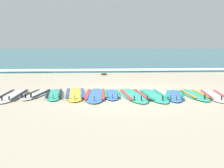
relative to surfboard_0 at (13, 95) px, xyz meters
name	(u,v)px	position (x,y,z in m)	size (l,w,h in m)	color
ground_plane	(128,95)	(3.43, 0.10, -0.04)	(80.00, 80.00, 0.00)	#C1B599
sea	(99,53)	(3.43, 36.95, 0.01)	(80.00, 60.00, 0.10)	teal
wave_foam_strip	(112,71)	(3.43, 7.58, 0.02)	(80.00, 1.27, 0.11)	white
surfboard_0	(13,95)	(0.00, 0.00, 0.00)	(0.70, 2.47, 0.18)	white
surfboard_1	(36,94)	(0.66, 0.14, 0.00)	(0.87, 2.01, 0.18)	silver
surfboard_2	(54,94)	(1.20, 0.11, 0.00)	(0.71, 2.16, 0.18)	#2DB793
surfboard_3	(75,94)	(1.83, 0.14, 0.00)	(0.75, 2.55, 0.18)	yellow
surfboard_4	(95,95)	(2.44, -0.08, 0.00)	(0.75, 2.60, 0.18)	#3875CC
surfboard_5	(112,94)	(2.95, 0.00, 0.00)	(0.58, 1.99, 0.18)	#3875CC
surfboard_6	(133,95)	(3.57, -0.17, 0.00)	(0.83, 2.63, 0.18)	#2DB793
surfboard_7	(154,95)	(4.17, -0.26, 0.00)	(0.73, 2.48, 0.18)	#2DB793
surfboard_8	(175,95)	(4.78, -0.31, 0.00)	(0.98, 2.20, 0.18)	#3875CC
surfboard_9	(194,95)	(5.40, -0.22, 0.00)	(0.55, 2.18, 0.18)	#2DB793
surfboard_10	(213,95)	(5.93, -0.37, 0.00)	(0.90, 2.31, 0.18)	silver
seaweed_clump_near_shoreline	(104,74)	(2.92, 5.78, 0.02)	(0.31, 0.25, 0.11)	#2D381E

